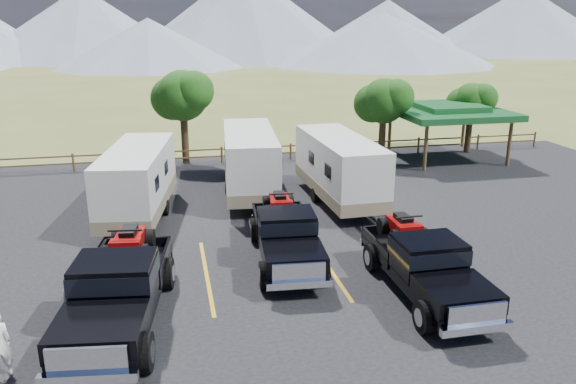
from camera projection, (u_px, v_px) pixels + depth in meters
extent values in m
plane|color=#545C27|center=(295.00, 335.00, 14.69)|extent=(320.00, 320.00, 0.00)
cube|color=black|center=(274.00, 283.00, 17.48)|extent=(44.00, 34.00, 0.04)
cube|color=#C09216|center=(75.00, 287.00, 17.19)|extent=(0.12, 5.50, 0.01)
cube|color=#C09216|center=(207.00, 275.00, 18.00)|extent=(0.12, 5.50, 0.01)
cube|color=#C09216|center=(326.00, 264.00, 18.81)|extent=(0.12, 5.50, 0.01)
cube|color=#C09216|center=(436.00, 254.00, 19.63)|extent=(0.12, 5.50, 0.01)
cylinder|color=black|center=(382.00, 138.00, 31.97)|extent=(0.39, 0.39, 2.80)
sphere|color=#1A4C13|center=(384.00, 101.00, 31.34)|extent=(2.52, 2.52, 2.52)
sphere|color=#1A4C13|center=(396.00, 97.00, 30.95)|extent=(1.98, 1.98, 1.98)
sphere|color=#1A4C13|center=(373.00, 103.00, 31.67)|extent=(2.16, 2.16, 2.16)
cylinder|color=black|center=(469.00, 133.00, 34.16)|extent=(0.38, 0.38, 2.52)
sphere|color=#1A4C13|center=(472.00, 102.00, 33.60)|extent=(2.24, 2.24, 2.24)
sphere|color=#1A4C13|center=(483.00, 98.00, 33.26)|extent=(1.76, 1.76, 1.76)
sphere|color=#1A4C13|center=(462.00, 104.00, 33.89)|extent=(1.92, 1.92, 1.92)
cylinder|color=black|center=(185.00, 137.00, 31.55)|extent=(0.41, 0.41, 3.08)
sphere|color=#1A4C13|center=(183.00, 96.00, 30.87)|extent=(2.80, 2.80, 2.80)
sphere|color=#1A4C13|center=(194.00, 91.00, 30.44)|extent=(2.20, 2.20, 2.20)
sphere|color=#1A4C13|center=(172.00, 98.00, 31.23)|extent=(2.40, 2.40, 2.40)
cylinder|color=brown|center=(73.00, 162.00, 30.18)|extent=(0.12, 0.12, 1.00)
cylinder|color=brown|center=(150.00, 159.00, 30.99)|extent=(0.12, 0.12, 1.00)
cylinder|color=brown|center=(222.00, 155.00, 31.80)|extent=(0.12, 0.12, 1.00)
cylinder|color=brown|center=(291.00, 152.00, 32.62)|extent=(0.12, 0.12, 1.00)
cylinder|color=brown|center=(356.00, 148.00, 33.43)|extent=(0.12, 0.12, 1.00)
cylinder|color=brown|center=(418.00, 145.00, 34.24)|extent=(0.12, 0.12, 1.00)
cylinder|color=brown|center=(478.00, 142.00, 35.06)|extent=(0.12, 0.12, 1.00)
cylinder|color=brown|center=(535.00, 140.00, 35.87)|extent=(0.12, 0.12, 1.00)
cube|color=brown|center=(257.00, 154.00, 32.22)|extent=(36.00, 0.06, 0.08)
cube|color=brown|center=(257.00, 147.00, 32.11)|extent=(36.00, 0.06, 0.08)
cylinder|color=brown|center=(426.00, 148.00, 29.97)|extent=(0.20, 0.20, 2.60)
cylinder|color=brown|center=(390.00, 130.00, 34.64)|extent=(0.20, 0.20, 2.60)
cylinder|color=brown|center=(509.00, 144.00, 30.99)|extent=(0.20, 0.20, 2.60)
cylinder|color=brown|center=(464.00, 127.00, 35.65)|extent=(0.20, 0.20, 2.60)
cube|color=#185526|center=(448.00, 112.00, 32.38)|extent=(6.20, 6.20, 0.35)
cube|color=#185526|center=(449.00, 107.00, 32.29)|extent=(3.50, 3.50, 0.35)
cone|color=gray|center=(84.00, 23.00, 113.46)|extent=(44.00, 44.00, 14.00)
cone|color=gray|center=(244.00, 13.00, 115.65)|extent=(52.00, 52.00, 18.00)
cone|color=gray|center=(387.00, 27.00, 129.05)|extent=(40.00, 40.00, 12.00)
cone|color=gray|center=(522.00, 20.00, 131.38)|extent=(50.00, 50.00, 15.00)
cone|color=gray|center=(149.00, 43.00, 93.67)|extent=(32.00, 32.00, 8.00)
cone|color=gray|center=(381.00, 38.00, 98.86)|extent=(40.00, 40.00, 9.00)
cube|color=black|center=(119.00, 302.00, 14.88)|extent=(2.75, 6.28, 0.38)
cube|color=black|center=(99.00, 330.00, 12.82)|extent=(2.28, 2.17, 0.53)
cube|color=black|center=(115.00, 278.00, 14.53)|extent=(2.21, 1.92, 1.07)
cube|color=black|center=(115.00, 273.00, 14.49)|extent=(2.26, 1.98, 0.48)
cube|color=black|center=(131.00, 262.00, 16.62)|extent=(2.37, 2.81, 0.59)
cube|color=white|center=(87.00, 360.00, 11.80)|extent=(1.70, 0.31, 0.59)
cube|color=white|center=(88.00, 378.00, 11.86)|extent=(2.10, 0.47, 0.23)
cube|color=white|center=(140.00, 256.00, 17.95)|extent=(2.09, 0.45, 0.23)
cylinder|color=black|center=(56.00, 356.00, 12.85)|extent=(0.44, 0.99, 0.96)
cylinder|color=black|center=(145.00, 352.00, 13.01)|extent=(0.44, 0.99, 0.96)
cylinder|color=black|center=(100.00, 276.00, 16.87)|extent=(0.44, 0.99, 0.96)
cylinder|color=black|center=(168.00, 273.00, 17.03)|extent=(0.44, 0.99, 0.96)
cube|color=maroon|center=(129.00, 240.00, 16.41)|extent=(0.92, 1.47, 0.37)
cube|color=black|center=(129.00, 231.00, 16.33)|extent=(0.53, 0.85, 0.19)
cube|color=maroon|center=(125.00, 244.00, 15.82)|extent=(0.89, 0.48, 0.23)
cylinder|color=black|center=(125.00, 230.00, 15.81)|extent=(0.96, 0.19, 0.06)
cylinder|color=black|center=(109.00, 255.00, 15.88)|extent=(0.35, 0.63, 0.60)
cylinder|color=black|center=(143.00, 254.00, 15.95)|extent=(0.35, 0.63, 0.60)
cylinder|color=black|center=(118.00, 240.00, 16.99)|extent=(0.35, 0.63, 0.60)
cylinder|color=black|center=(150.00, 239.00, 17.07)|extent=(0.35, 0.63, 0.60)
cube|color=black|center=(286.00, 244.00, 18.89)|extent=(2.23, 5.66, 0.35)
cube|color=black|center=(294.00, 257.00, 17.01)|extent=(2.00, 1.89, 0.49)
cube|color=black|center=(287.00, 226.00, 18.57)|extent=(1.94, 1.66, 0.97)
cube|color=black|center=(287.00, 222.00, 18.53)|extent=(1.99, 1.72, 0.44)
cube|color=black|center=(280.00, 219.00, 20.46)|extent=(2.05, 2.48, 0.53)
cube|color=white|center=(299.00, 272.00, 16.09)|extent=(1.56, 0.20, 0.53)
cube|color=white|center=(299.00, 285.00, 16.15)|extent=(1.91, 0.33, 0.21)
cube|color=white|center=(276.00, 217.00, 21.66)|extent=(1.91, 0.31, 0.21)
cylinder|color=black|center=(264.00, 275.00, 17.00)|extent=(0.36, 0.89, 0.87)
cylinder|color=black|center=(324.00, 272.00, 17.23)|extent=(0.36, 0.89, 0.87)
cylinder|color=black|center=(255.00, 230.00, 20.64)|extent=(0.36, 0.89, 0.87)
cylinder|color=black|center=(304.00, 227.00, 20.87)|extent=(0.36, 0.89, 0.87)
cube|color=maroon|center=(280.00, 202.00, 20.27)|extent=(0.78, 1.31, 0.34)
cube|color=black|center=(280.00, 196.00, 20.20)|extent=(0.45, 0.76, 0.17)
cube|color=maroon|center=(282.00, 204.00, 19.73)|extent=(0.80, 0.40, 0.21)
cylinder|color=black|center=(281.00, 194.00, 19.72)|extent=(0.88, 0.13, 0.06)
cylinder|color=black|center=(269.00, 212.00, 19.76)|extent=(0.30, 0.56, 0.54)
cylinder|color=black|center=(294.00, 211.00, 19.87)|extent=(0.30, 0.56, 0.54)
cylinder|color=black|center=(266.00, 203.00, 20.78)|extent=(0.30, 0.56, 0.54)
cylinder|color=black|center=(290.00, 202.00, 20.89)|extent=(0.30, 0.56, 0.54)
cube|color=black|center=(425.00, 276.00, 16.56)|extent=(1.82, 5.60, 0.35)
cube|color=black|center=(457.00, 294.00, 14.69)|extent=(1.89, 1.77, 0.49)
cube|color=black|center=(428.00, 255.00, 16.24)|extent=(1.85, 1.54, 0.98)
cube|color=black|center=(429.00, 250.00, 16.20)|extent=(1.89, 1.60, 0.44)
cube|color=black|center=(401.00, 245.00, 18.13)|extent=(1.89, 2.36, 0.54)
cube|color=white|center=(477.00, 314.00, 13.77)|extent=(1.57, 0.08, 0.54)
cube|color=white|center=(477.00, 329.00, 13.83)|extent=(1.93, 0.18, 0.22)
cube|color=white|center=(387.00, 240.00, 19.33)|extent=(1.93, 0.16, 0.22)
cylinder|color=black|center=(424.00, 317.00, 14.61)|extent=(0.30, 0.88, 0.88)
cylinder|color=black|center=(488.00, 310.00, 14.98)|extent=(0.30, 0.88, 0.88)
cylinder|color=black|center=(372.00, 257.00, 18.24)|extent=(0.30, 0.88, 0.88)
cylinder|color=black|center=(424.00, 253.00, 18.62)|extent=(0.30, 0.88, 0.88)
cube|color=maroon|center=(403.00, 225.00, 17.94)|extent=(0.69, 1.28, 0.34)
cube|color=black|center=(403.00, 218.00, 17.86)|extent=(0.39, 0.74, 0.18)
cube|color=maroon|center=(410.00, 228.00, 17.40)|extent=(0.79, 0.35, 0.22)
cylinder|color=black|center=(409.00, 217.00, 17.39)|extent=(0.88, 0.06, 0.06)
cylinder|color=black|center=(396.00, 238.00, 17.40)|extent=(0.26, 0.55, 0.55)
cylinder|color=black|center=(422.00, 236.00, 17.58)|extent=(0.26, 0.55, 0.55)
cylinder|color=black|center=(383.00, 226.00, 18.41)|extent=(0.26, 0.55, 0.55)
cylinder|color=black|center=(408.00, 224.00, 18.59)|extent=(0.26, 0.55, 0.55)
cube|color=silver|center=(137.00, 178.00, 22.75)|extent=(3.14, 6.93, 2.40)
cube|color=#817459|center=(139.00, 200.00, 23.03)|extent=(3.17, 6.96, 0.53)
cube|color=black|center=(99.00, 184.00, 21.02)|extent=(0.14, 0.79, 0.53)
cube|color=black|center=(157.00, 183.00, 21.15)|extent=(0.14, 0.79, 0.53)
cylinder|color=black|center=(117.00, 208.00, 23.35)|extent=(0.32, 0.65, 0.62)
cylinder|color=black|center=(166.00, 207.00, 23.47)|extent=(0.32, 0.65, 0.62)
cube|color=black|center=(117.00, 246.00, 19.17)|extent=(0.35, 1.60, 0.09)
cube|color=silver|center=(250.00, 158.00, 25.66)|extent=(2.86, 7.11, 2.50)
cube|color=#817459|center=(250.00, 179.00, 25.95)|extent=(2.89, 7.15, 0.55)
cube|color=black|center=(225.00, 163.00, 23.81)|extent=(0.10, 0.83, 0.55)
cube|color=black|center=(278.00, 161.00, 24.07)|extent=(0.10, 0.83, 0.55)
cylinder|color=black|center=(228.00, 187.00, 26.23)|extent=(0.29, 0.67, 0.65)
cylinder|color=black|center=(272.00, 186.00, 26.47)|extent=(0.29, 0.67, 0.65)
cube|color=black|center=(256.00, 216.00, 21.97)|extent=(0.27, 1.67, 0.09)
cube|color=silver|center=(339.00, 165.00, 24.64)|extent=(2.39, 6.85, 2.44)
cube|color=#817459|center=(339.00, 186.00, 24.93)|extent=(2.41, 6.88, 0.54)
cube|color=black|center=(328.00, 171.00, 22.75)|extent=(0.04, 0.81, 0.54)
cube|color=black|center=(378.00, 168.00, 23.26)|extent=(0.04, 0.81, 0.54)
cylinder|color=black|center=(315.00, 195.00, 25.07)|extent=(0.25, 0.64, 0.63)
cylinder|color=black|center=(358.00, 192.00, 25.55)|extent=(0.25, 0.64, 0.63)
cube|color=black|center=(375.00, 225.00, 21.12)|extent=(0.16, 1.63, 0.09)
imported|color=gray|center=(77.00, 301.00, 14.63)|extent=(0.92, 0.78, 1.68)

